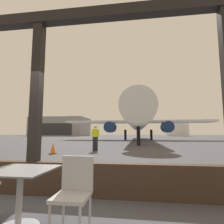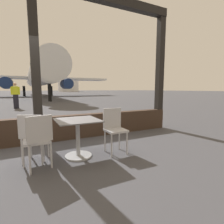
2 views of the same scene
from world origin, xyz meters
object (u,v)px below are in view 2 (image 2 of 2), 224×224
(ground_crew_worker, at_px, (16,95))
(fuel_storage_tank, at_px, (68,86))
(cafe_chair_window_left, at_px, (33,134))
(airplane, at_px, (39,76))
(cafe_chair_window_right, at_px, (38,137))
(cafe_chair_aisle_left, at_px, (114,126))
(dining_table, at_px, (78,135))

(ground_crew_worker, xyz_separation_m, fuel_storage_tank, (19.98, 71.66, 2.01))
(cafe_chair_window_left, bearing_deg, airplane, 85.52)
(cafe_chair_window_right, height_order, cafe_chair_aisle_left, cafe_chair_aisle_left)
(cafe_chair_window_right, distance_m, fuel_storage_tank, 84.36)
(dining_table, relative_size, cafe_chair_window_left, 0.90)
(dining_table, height_order, cafe_chair_aisle_left, cafe_chair_aisle_left)
(cafe_chair_window_right, distance_m, cafe_chair_aisle_left, 1.49)
(cafe_chair_window_right, relative_size, ground_crew_worker, 0.52)
(airplane, bearing_deg, fuel_storage_tank, 71.85)
(ground_crew_worker, bearing_deg, cafe_chair_window_left, -86.50)
(ground_crew_worker, relative_size, fuel_storage_tank, 0.18)
(cafe_chair_window_left, height_order, cafe_chair_aisle_left, cafe_chair_aisle_left)
(cafe_chair_aisle_left, xyz_separation_m, ground_crew_worker, (-2.15, 10.27, 0.35))
(dining_table, xyz_separation_m, fuel_storage_tank, (18.58, 81.85, 2.48))
(dining_table, height_order, cafe_chair_window_left, cafe_chair_window_left)
(cafe_chair_aisle_left, bearing_deg, fuel_storage_tank, 77.72)
(cafe_chair_aisle_left, bearing_deg, cafe_chair_window_right, -173.80)
(cafe_chair_aisle_left, xyz_separation_m, fuel_storage_tank, (17.83, 81.93, 2.36))
(dining_table, xyz_separation_m, cafe_chair_aisle_left, (0.75, -0.08, 0.12))
(cafe_chair_window_left, height_order, airplane, airplane)
(cafe_chair_aisle_left, distance_m, fuel_storage_tank, 83.88)
(ground_crew_worker, bearing_deg, cafe_chair_aisle_left, -78.17)
(airplane, bearing_deg, cafe_chair_window_left, -94.48)
(cafe_chair_window_right, relative_size, cafe_chair_aisle_left, 0.99)
(airplane, height_order, ground_crew_worker, airplane)
(cafe_chair_aisle_left, distance_m, airplane, 30.17)
(cafe_chair_window_left, height_order, fuel_storage_tank, fuel_storage_tank)
(dining_table, distance_m, cafe_chair_aisle_left, 0.76)
(cafe_chair_window_left, relative_size, airplane, 0.03)
(cafe_chair_window_right, bearing_deg, cafe_chair_window_left, 99.93)
(dining_table, xyz_separation_m, ground_crew_worker, (-1.40, 10.19, 0.47))
(dining_table, height_order, cafe_chair_window_right, cafe_chair_window_right)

